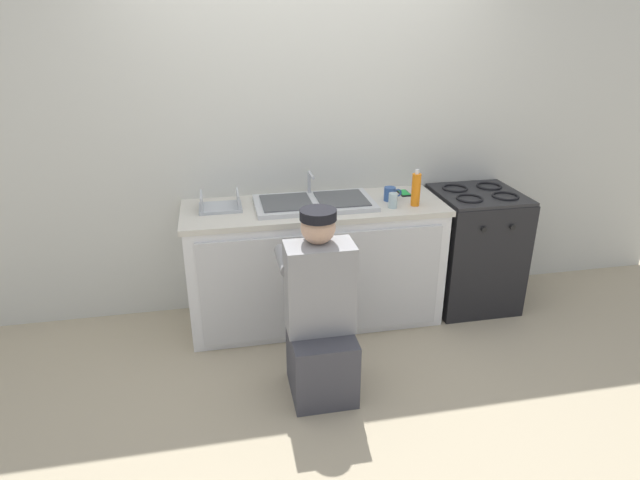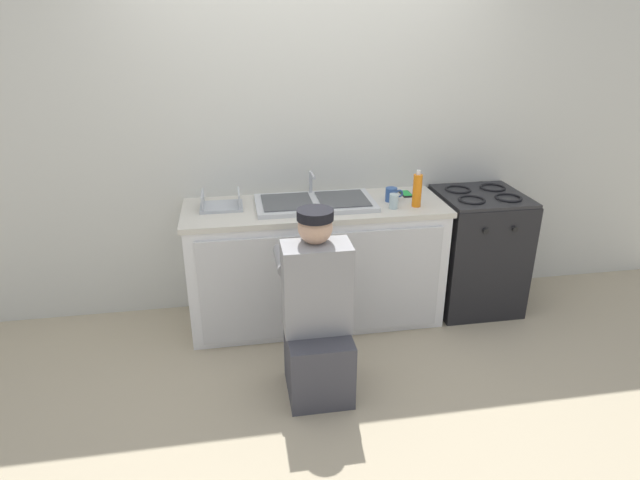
% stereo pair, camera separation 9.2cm
% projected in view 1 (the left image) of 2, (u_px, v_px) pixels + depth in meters
% --- Properties ---
extents(ground_plane, '(12.00, 12.00, 0.00)m').
position_uv_depth(ground_plane, '(323.00, 338.00, 3.68)').
color(ground_plane, tan).
extents(back_wall, '(6.00, 0.10, 2.50)m').
position_uv_depth(back_wall, '(305.00, 138.00, 3.78)').
color(back_wall, silver).
rests_on(back_wall, ground_plane).
extents(counter_cabinet, '(1.74, 0.62, 0.83)m').
position_uv_depth(counter_cabinet, '(315.00, 266.00, 3.78)').
color(counter_cabinet, white).
rests_on(counter_cabinet, ground_plane).
extents(countertop, '(1.78, 0.62, 0.04)m').
position_uv_depth(countertop, '(314.00, 208.00, 3.62)').
color(countertop, beige).
rests_on(countertop, counter_cabinet).
extents(sink_double_basin, '(0.80, 0.44, 0.19)m').
position_uv_depth(sink_double_basin, '(314.00, 202.00, 3.61)').
color(sink_double_basin, silver).
rests_on(sink_double_basin, countertop).
extents(stove_range, '(0.60, 0.62, 0.89)m').
position_uv_depth(stove_range, '(473.00, 248.00, 4.00)').
color(stove_range, black).
rests_on(stove_range, ground_plane).
extents(plumber_person, '(0.42, 0.61, 1.10)m').
position_uv_depth(plumber_person, '(320.00, 320.00, 3.03)').
color(plumber_person, '#3F3F47').
rests_on(plumber_person, ground_plane).
extents(dish_rack_tray, '(0.28, 0.22, 0.11)m').
position_uv_depth(dish_rack_tray, '(220.00, 205.00, 3.54)').
color(dish_rack_tray, '#B2B7BC').
rests_on(dish_rack_tray, countertop).
extents(water_glass, '(0.06, 0.06, 0.10)m').
position_uv_depth(water_glass, '(393.00, 200.00, 3.55)').
color(water_glass, '#ADC6CC').
rests_on(water_glass, countertop).
extents(cell_phone, '(0.07, 0.14, 0.01)m').
position_uv_depth(cell_phone, '(404.00, 193.00, 3.84)').
color(cell_phone, black).
rests_on(cell_phone, countertop).
extents(coffee_mug, '(0.13, 0.08, 0.09)m').
position_uv_depth(coffee_mug, '(390.00, 194.00, 3.69)').
color(coffee_mug, '#335699').
rests_on(coffee_mug, countertop).
extents(soap_bottle_orange, '(0.06, 0.06, 0.25)m').
position_uv_depth(soap_bottle_orange, '(416.00, 189.00, 3.57)').
color(soap_bottle_orange, orange).
rests_on(soap_bottle_orange, countertop).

